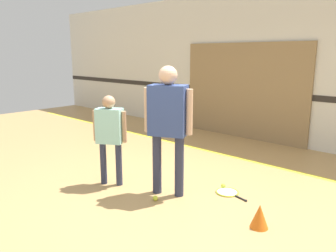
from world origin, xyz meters
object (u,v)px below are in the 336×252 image
person_instructor (168,117)px  racket_spare_on_floor (228,192)px  person_student_left (110,130)px  tennis_ball_near_instructor (155,198)px  tennis_ball_by_spare_racket (223,186)px  training_cone (259,216)px

person_instructor → racket_spare_on_floor: (0.59, 0.57, -1.05)m
person_instructor → person_student_left: size_ratio=1.32×
person_instructor → racket_spare_on_floor: bearing=20.0°
tennis_ball_near_instructor → tennis_ball_by_spare_racket: size_ratio=1.00×
tennis_ball_near_instructor → tennis_ball_by_spare_racket: (0.42, 0.94, 0.00)m
person_student_left → tennis_ball_by_spare_racket: (1.28, 0.98, -0.77)m
tennis_ball_near_instructor → tennis_ball_by_spare_racket: 1.03m
tennis_ball_by_spare_racket → training_cone: (0.88, -0.65, 0.10)m
racket_spare_on_floor → tennis_ball_near_instructor: (-0.56, -0.84, 0.02)m
person_student_left → racket_spare_on_floor: (1.42, 0.87, -0.79)m
person_instructor → tennis_ball_by_spare_racket: 1.30m
racket_spare_on_floor → tennis_ball_by_spare_racket: 0.18m
tennis_ball_by_spare_racket → racket_spare_on_floor: bearing=-35.3°
person_instructor → tennis_ball_near_instructor: (0.02, -0.27, -1.02)m
person_instructor → racket_spare_on_floor: 1.33m
person_student_left → tennis_ball_near_instructor: 1.15m
tennis_ball_near_instructor → training_cone: size_ratio=0.25×
person_student_left → training_cone: size_ratio=4.86×
racket_spare_on_floor → training_cone: (0.74, -0.55, 0.12)m
tennis_ball_near_instructor → training_cone: bearing=12.6°
training_cone → person_instructor: bearing=-178.9°
racket_spare_on_floor → training_cone: size_ratio=1.99×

